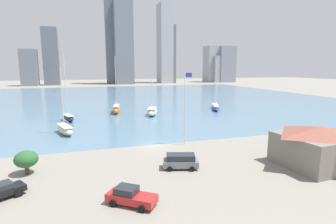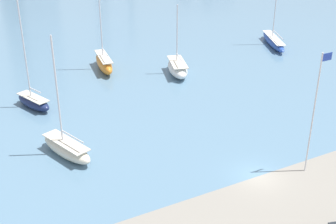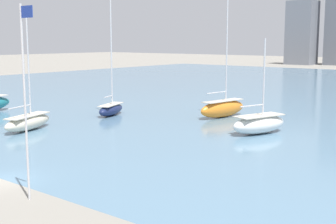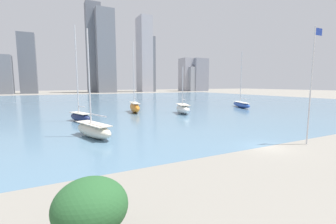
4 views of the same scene
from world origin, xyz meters
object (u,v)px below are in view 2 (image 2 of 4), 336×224
Objects in this scene: flag_pole at (314,110)px; sailboat_cream at (67,148)px; sailboat_navy at (33,101)px; sailboat_blue at (273,41)px; sailboat_orange at (104,62)px; sailboat_white at (178,68)px.

sailboat_cream is at bearing 145.70° from flag_pole.
sailboat_navy is 1.26× the size of sailboat_cream.
sailboat_blue is 0.95× the size of sailboat_navy.
flag_pole is at bearing -73.50° from sailboat_navy.
sailboat_orange is at bearing 102.45° from flag_pole.
sailboat_blue is (22.18, 31.96, -5.66)m from flag_pole.
sailboat_orange is at bearing 160.52° from sailboat_white.
sailboat_white is 0.64× the size of sailboat_orange.
sailboat_orange reaches higher than sailboat_white.
sailboat_orange reaches higher than flag_pole.
sailboat_cream is (-41.92, -18.50, 0.08)m from sailboat_blue.
flag_pole is 0.95× the size of sailboat_cream.
sailboat_white is at bearing -28.12° from sailboat_orange.
sailboat_orange is (-29.80, 2.59, 0.36)m from sailboat_blue.
sailboat_cream is (0.26, -13.04, -0.03)m from sailboat_navy.
sailboat_blue is 21.40m from sailboat_white.
sailboat_navy is 1.01× the size of sailboat_orange.
sailboat_blue reaches higher than flag_pole.
sailboat_navy is 13.04m from sailboat_cream.
sailboat_navy reaches higher than sailboat_cream.
sailboat_cream is (-20.91, -14.43, -0.11)m from sailboat_white.
sailboat_white is at bearing -16.76° from sailboat_navy.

